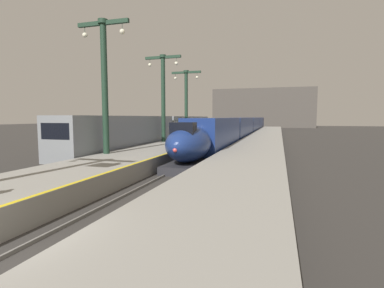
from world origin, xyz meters
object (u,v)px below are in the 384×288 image
(station_column_far, at_px, (163,90))
(station_column_distant, at_px, (186,97))
(highspeed_train_main, at_px, (245,127))
(regional_train_adjacent, at_px, (162,130))
(station_column_mid, at_px, (104,74))

(station_column_far, relative_size, station_column_distant, 1.05)
(highspeed_train_main, relative_size, station_column_far, 8.15)
(highspeed_train_main, distance_m, regional_train_adjacent, 20.84)
(highspeed_train_main, bearing_deg, station_column_distant, -110.16)
(station_column_mid, distance_m, station_column_distant, 18.76)
(highspeed_train_main, xyz_separation_m, station_column_mid, (-5.90, -34.83, 4.71))
(highspeed_train_main, relative_size, station_column_mid, 7.94)
(station_column_mid, distance_m, station_column_far, 10.83)
(highspeed_train_main, height_order, regional_train_adjacent, regional_train_adjacent)
(station_column_distant, bearing_deg, regional_train_adjacent, -125.15)
(highspeed_train_main, xyz_separation_m, regional_train_adjacent, (-8.10, -19.20, 0.15))
(station_column_mid, bearing_deg, station_column_distant, 90.00)
(highspeed_train_main, xyz_separation_m, station_column_distant, (-5.90, -16.07, 4.37))
(highspeed_train_main, distance_m, station_column_distant, 17.67)
(highspeed_train_main, bearing_deg, station_column_mid, -99.61)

